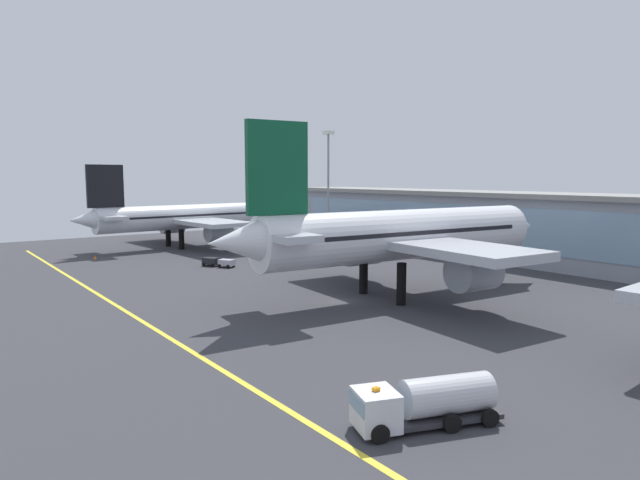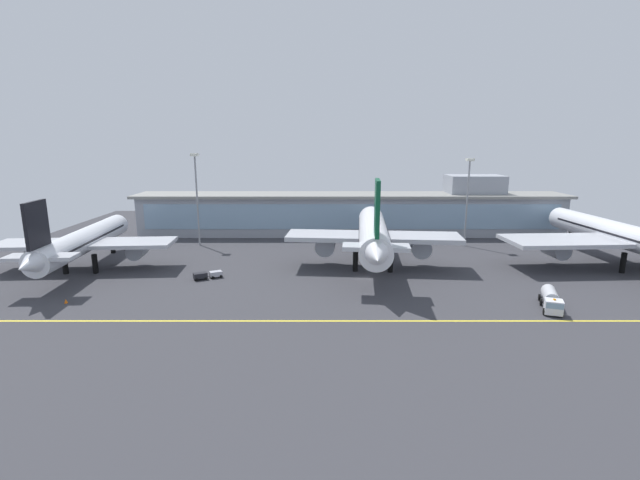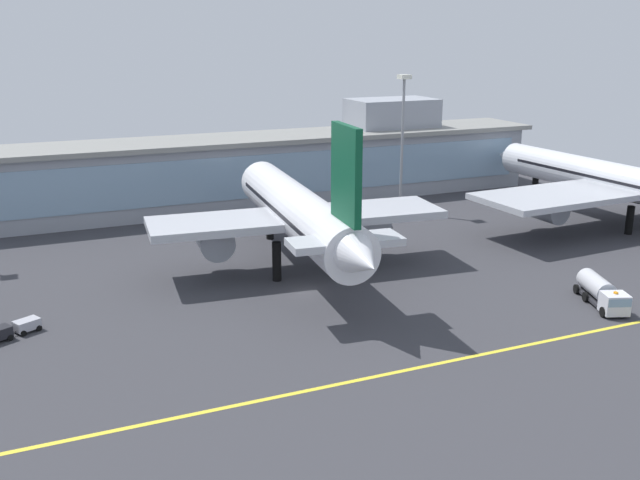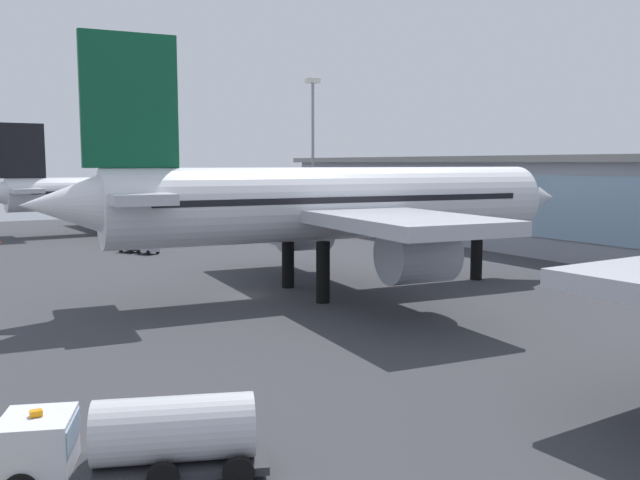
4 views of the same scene
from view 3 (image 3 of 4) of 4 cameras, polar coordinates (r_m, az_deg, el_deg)
name	(u,v)px [view 3 (image 3 of 4)]	position (r m, az deg, el deg)	size (l,w,h in m)	color
ground_plane	(305,292)	(82.44, -1.26, -4.24)	(180.00, 180.00, 0.00)	#38383D
taxiway_centreline_stripe	(396,372)	(64.25, 6.21, -10.60)	(144.00, 0.50, 0.01)	yellow
terminal_building	(217,170)	(122.28, -8.32, 5.60)	(125.05, 14.00, 17.16)	#9399A3
airliner_near_right	(299,213)	(87.79, -1.75, 2.20)	(37.66, 49.21, 20.48)	black
airliner_far_right	(629,185)	(118.81, 23.76, 4.12)	(52.75, 60.55, 18.13)	black
fuel_tanker_truck	(602,293)	(84.02, 21.90, -3.98)	(5.50, 9.33, 2.90)	black
baggage_tug_near	(11,330)	(76.83, -23.74, -6.66)	(5.66, 4.01, 1.40)	black
apron_light_mast_centre	(403,123)	(116.57, 6.72, 9.35)	(1.80, 1.80, 22.70)	gray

